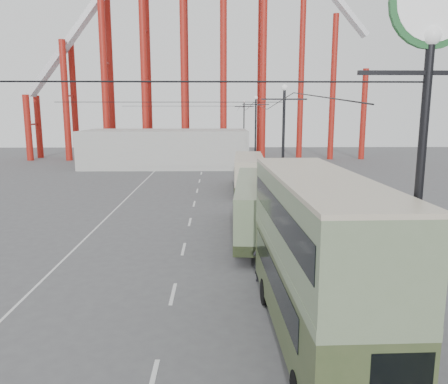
{
  "coord_description": "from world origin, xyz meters",
  "views": [
    {
      "loc": [
        0.8,
        -13.07,
        7.44
      ],
      "look_at": [
        1.25,
        11.01,
        3.0
      ],
      "focal_mm": 35.0,
      "sensor_mm": 36.0,
      "label": 1
    }
  ],
  "objects_px": {
    "double_decker_bus": "(316,251)",
    "single_decker_cream": "(249,171)",
    "pedestrian": "(261,260)",
    "single_decker_green": "(260,205)",
    "lamp_post_near": "(427,93)"
  },
  "relations": [
    {
      "from": "single_decker_cream",
      "to": "pedestrian",
      "type": "bearing_deg",
      "value": -89.7
    },
    {
      "from": "lamp_post_near",
      "to": "double_decker_bus",
      "type": "distance_m",
      "value": 5.92
    },
    {
      "from": "double_decker_bus",
      "to": "single_decker_green",
      "type": "xyz_separation_m",
      "value": [
        -0.52,
        12.59,
        -1.18
      ]
    },
    {
      "from": "double_decker_bus",
      "to": "single_decker_cream",
      "type": "relative_size",
      "value": 0.97
    },
    {
      "from": "double_decker_bus",
      "to": "single_decker_cream",
      "type": "bearing_deg",
      "value": 88.52
    },
    {
      "from": "lamp_post_near",
      "to": "pedestrian",
      "type": "distance_m",
      "value": 11.21
    },
    {
      "from": "single_decker_cream",
      "to": "lamp_post_near",
      "type": "bearing_deg",
      "value": -83.77
    },
    {
      "from": "pedestrian",
      "to": "lamp_post_near",
      "type": "bearing_deg",
      "value": 103.66
    },
    {
      "from": "lamp_post_near",
      "to": "single_decker_cream",
      "type": "xyz_separation_m",
      "value": [
        -1.64,
        31.41,
        -6.02
      ]
    },
    {
      "from": "lamp_post_near",
      "to": "double_decker_bus",
      "type": "bearing_deg",
      "value": 118.07
    },
    {
      "from": "lamp_post_near",
      "to": "double_decker_bus",
      "type": "relative_size",
      "value": 1.04
    },
    {
      "from": "single_decker_green",
      "to": "pedestrian",
      "type": "height_order",
      "value": "single_decker_green"
    },
    {
      "from": "single_decker_cream",
      "to": "pedestrian",
      "type": "relative_size",
      "value": 5.62
    },
    {
      "from": "single_decker_cream",
      "to": "pedestrian",
      "type": "height_order",
      "value": "single_decker_cream"
    },
    {
      "from": "single_decker_green",
      "to": "pedestrian",
      "type": "bearing_deg",
      "value": -90.58
    }
  ]
}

